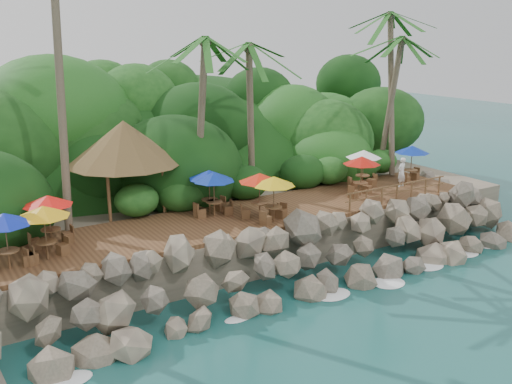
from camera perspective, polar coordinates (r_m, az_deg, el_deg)
ground at (r=25.27m, az=7.37°, el=-10.57°), size 140.00×140.00×0.00m
land_base at (r=37.80m, az=-8.08°, el=-0.00°), size 32.00×25.20×2.10m
jungle_hill at (r=44.81m, az=-11.97°, el=0.88°), size 44.80×28.00×15.40m
seawall at (r=26.23m, az=4.68°, el=-6.73°), size 29.00×4.00×2.30m
terrace at (r=28.97m, az=-0.00°, el=-2.29°), size 26.00×5.00×0.20m
jungle_foliage at (r=37.21m, az=-7.38°, el=-1.91°), size 44.00×16.00×12.00m
foam_line at (r=25.46m, az=6.94°, el=-10.27°), size 25.20×0.80×0.06m
palms at (r=30.32m, az=-2.27°, el=18.22°), size 30.12×6.86×15.33m
palapa at (r=29.41m, az=-12.96°, el=4.81°), size 5.70×5.70×4.60m
dining_clusters at (r=27.86m, az=-1.73°, el=1.18°), size 25.20×4.82×2.24m
railing at (r=31.56m, az=13.84°, el=0.09°), size 7.20×0.10×1.00m
waiter at (r=34.74m, az=14.26°, el=1.92°), size 0.71×0.53×1.76m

